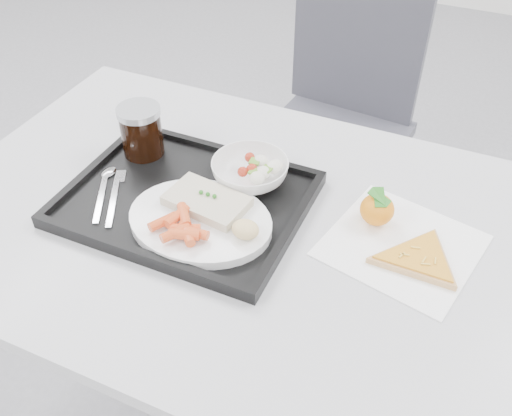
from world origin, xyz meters
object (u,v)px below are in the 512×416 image
Objects in this scene: chair at (342,106)px; salad_bowl at (250,172)px; tangerine at (377,209)px; dinner_plate at (200,221)px; tray at (186,201)px; pizza_slice at (419,259)px; cola_glass at (141,130)px; table at (242,243)px.

salad_bowl is (0.02, -0.72, 0.25)m from chair.
dinner_plate is at bearing -152.44° from tangerine.
tangerine is at bearing 15.26° from tray.
chair is 3.78× the size of pizza_slice.
dinner_plate is 1.78× the size of salad_bowl.
chair is 3.44× the size of dinner_plate.
cola_glass reaches higher than pizza_slice.
table is 7.89× the size of salad_bowl.
salad_bowl is at bearing 103.89° from table.
pizza_slice is at bearing -6.53° from cola_glass.
chair is 0.81m from cola_glass.
cola_glass is (-0.16, 0.10, 0.06)m from tray.
cola_glass is at bearing -107.55° from chair.
dinner_plate is (-0.01, -0.88, 0.24)m from chair.
salad_bowl is at bearing 0.58° from cola_glass.
pizza_slice is at bearing -11.39° from salad_bowl.
cola_glass is at bearing 173.47° from pizza_slice.
chair is at bearing 115.02° from pizza_slice.
chair is 0.90m from pizza_slice.
tangerine is (0.50, -0.00, -0.04)m from cola_glass.
tray is at bearing -176.49° from table.
salad_bowl reaches higher than table.
chair is 0.85m from tray.
dinner_plate is 2.50× the size of cola_glass.
chair reaches higher than salad_bowl.
salad_bowl reaches higher than tray.
dinner_plate is (0.06, -0.05, 0.02)m from tray.
salad_bowl is (0.03, 0.15, 0.01)m from dinner_plate.
chair reaches higher than table.
table is 0.32m from cola_glass.
tangerine is 0.12m from pizza_slice.
salad_bowl reaches higher than dinner_plate.
table is 2.67× the size of tray.
pizza_slice is (0.38, 0.08, -0.01)m from dinner_plate.
cola_glass reaches higher than tangerine.
tangerine reaches higher than dinner_plate.
dinner_plate is 0.32m from tangerine.
tangerine reaches higher than salad_bowl.
pizza_slice is (0.37, -0.79, 0.22)m from chair.
tangerine reaches higher than table.
tangerine is (0.24, 0.09, 0.10)m from table.
chair is at bearing 89.19° from dinner_plate.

